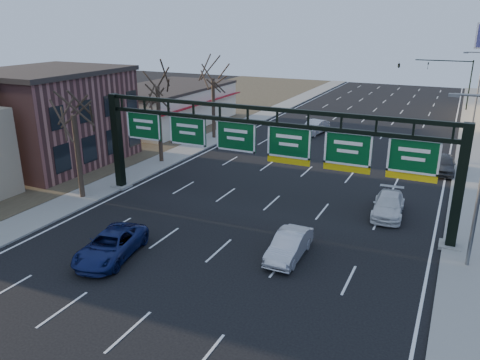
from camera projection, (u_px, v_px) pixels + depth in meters
The scene contains 19 objects.
ground at pixel (201, 266), 24.55m from camera, with size 160.00×160.00×0.00m, color black.
sidewalk_left at pixel (190, 148), 46.82m from camera, with size 3.00×120.00×0.12m, color gray.
sidewalk_right at pixel (472, 185), 36.40m from camera, with size 3.00×120.00×0.12m, color gray.
dirt_strip_left at pixel (96, 136), 51.79m from camera, with size 21.00×120.00×0.06m, color #473D2B.
lane_markings at pixel (314, 165), 41.63m from camera, with size 21.60×120.00×0.01m, color white.
sign_gantry at pixel (264, 146), 29.81m from camera, with size 24.60×1.20×7.20m.
brick_block at pixel (51, 117), 41.34m from camera, with size 10.40×12.40×8.30m.
cream_strip at pixel (167, 105), 57.29m from camera, with size 10.90×18.40×4.70m.
tree_gantry at pixel (72, 100), 31.72m from camera, with size 3.60×3.60×8.48m.
tree_mid at pixel (157, 74), 40.02m from camera, with size 3.60×3.60×9.24m.
tree_far at pixel (213, 68), 48.67m from camera, with size 3.60×3.60×8.86m.
streetlight_near at pixel (480, 174), 22.95m from camera, with size 2.15×0.22×9.00m.
streetlight_far at pixel (477, 88), 51.98m from camera, with size 2.15×0.22×9.00m.
traffic_signal_mast at pixel (425, 69), 67.41m from camera, with size 10.16×0.54×7.00m.
car_blue_suv at pixel (111, 246), 25.27m from camera, with size 2.37×5.15×1.43m, color navy.
car_silver_sedan at pixel (289, 245), 25.30m from camera, with size 1.49×4.27×1.41m, color #BABABF.
car_white_wagon at pixel (388, 205), 30.87m from camera, with size 1.91×4.70×1.36m, color white.
car_grey_far at pixel (444, 164), 39.41m from camera, with size 1.82×4.52×1.54m, color #3A3C3F.
car_silver_distant at pixel (314, 127), 52.78m from camera, with size 1.64×4.70×1.55m, color silver.
Camera 1 is at (11.21, -18.75, 12.28)m, focal length 35.00 mm.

